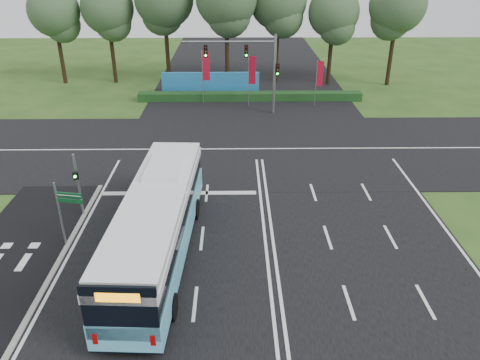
# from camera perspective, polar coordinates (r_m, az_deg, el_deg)

# --- Properties ---
(ground) EXTENTS (120.00, 120.00, 0.00)m
(ground) POSITION_cam_1_polar(r_m,az_deg,el_deg) (24.72, 3.06, -7.12)
(ground) COLOR #2C4B19
(ground) RESTS_ON ground
(road_main) EXTENTS (20.00, 120.00, 0.04)m
(road_main) POSITION_cam_1_polar(r_m,az_deg,el_deg) (24.71, 3.06, -7.08)
(road_main) COLOR black
(road_main) RESTS_ON ground
(road_cross) EXTENTS (120.00, 14.00, 0.05)m
(road_cross) POSITION_cam_1_polar(r_m,az_deg,el_deg) (35.30, 1.88, 3.80)
(road_cross) COLOR black
(road_cross) RESTS_ON ground
(bike_path) EXTENTS (5.00, 18.00, 0.06)m
(bike_path) POSITION_cam_1_polar(r_m,az_deg,el_deg) (24.76, -27.25, -10.36)
(bike_path) COLOR black
(bike_path) RESTS_ON ground
(kerb_strip) EXTENTS (0.25, 18.00, 0.12)m
(kerb_strip) POSITION_cam_1_polar(r_m,az_deg,el_deg) (23.78, -21.99, -10.70)
(kerb_strip) COLOR gray
(kerb_strip) RESTS_ON ground
(city_bus) EXTENTS (3.37, 13.30, 3.78)m
(city_bus) POSITION_cam_1_polar(r_m,az_deg,el_deg) (22.62, -10.00, -5.32)
(city_bus) COLOR #64C4E9
(city_bus) RESTS_ON ground
(pedestrian_signal) EXTENTS (0.34, 0.43, 3.76)m
(pedestrian_signal) POSITION_cam_1_polar(r_m,az_deg,el_deg) (27.18, -19.17, -0.37)
(pedestrian_signal) COLOR gray
(pedestrian_signal) RESTS_ON ground
(street_sign) EXTENTS (1.37, 0.32, 3.56)m
(street_sign) POSITION_cam_1_polar(r_m,az_deg,el_deg) (24.54, -20.61, -3.05)
(street_sign) COLOR gray
(street_sign) RESTS_ON ground
(banner_flag_left) EXTENTS (0.74, 0.13, 5.04)m
(banner_flag_left) POSITION_cam_1_polar(r_m,az_deg,el_deg) (45.44, -4.28, 13.27)
(banner_flag_left) COLOR gray
(banner_flag_left) RESTS_ON ground
(banner_flag_mid) EXTENTS (0.67, 0.31, 4.83)m
(banner_flag_mid) POSITION_cam_1_polar(r_m,az_deg,el_deg) (44.45, 1.39, 12.86)
(banner_flag_mid) COLOR gray
(banner_flag_mid) RESTS_ON ground
(banner_flag_right) EXTENTS (0.64, 0.16, 4.38)m
(banner_flag_right) POSITION_cam_1_polar(r_m,az_deg,el_deg) (45.13, 9.61, 12.36)
(banner_flag_right) COLOR gray
(banner_flag_right) RESTS_ON ground
(traffic_light_gantry) EXTENTS (8.41, 0.28, 7.00)m
(traffic_light_gantry) POSITION_cam_1_polar(r_m,az_deg,el_deg) (42.03, 1.76, 14.18)
(traffic_light_gantry) COLOR gray
(traffic_light_gantry) RESTS_ON ground
(hedge) EXTENTS (22.00, 1.20, 0.80)m
(hedge) POSITION_cam_1_polar(r_m,az_deg,el_deg) (46.96, 1.23, 10.15)
(hedge) COLOR #163D18
(hedge) RESTS_ON ground
(blue_hoarding) EXTENTS (10.00, 0.30, 2.20)m
(blue_hoarding) POSITION_cam_1_polar(r_m,az_deg,el_deg) (49.21, -3.62, 11.73)
(blue_hoarding) COLOR #2174B3
(blue_hoarding) RESTS_ON ground
(eucalyptus_row) EXTENTS (41.30, 7.67, 12.20)m
(eucalyptus_row) POSITION_cam_1_polar(r_m,az_deg,el_deg) (51.73, -1.76, 20.67)
(eucalyptus_row) COLOR black
(eucalyptus_row) RESTS_ON ground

